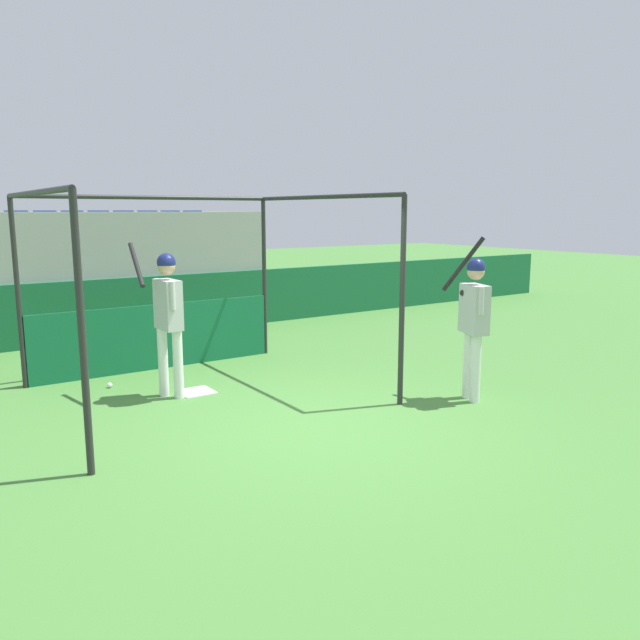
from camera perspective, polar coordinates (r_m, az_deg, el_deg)
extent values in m
plane|color=#477F38|center=(7.21, -0.38, -9.93)|extent=(60.00, 60.00, 0.00)
cube|color=#196038|center=(12.72, -16.54, 1.12)|extent=(24.00, 0.12, 1.18)
cube|color=#9E9E99|center=(13.85, -18.27, 4.33)|extent=(5.95, 2.40, 2.43)
cube|color=navy|center=(12.63, -26.89, 3.32)|extent=(0.45, 0.40, 0.10)
cube|color=navy|center=(12.78, -27.08, 4.42)|extent=(0.45, 0.06, 0.40)
cube|color=navy|center=(12.71, -24.43, 3.54)|extent=(0.45, 0.40, 0.10)
cube|color=navy|center=(12.86, -24.65, 4.63)|extent=(0.45, 0.06, 0.40)
cube|color=navy|center=(12.81, -22.01, 3.75)|extent=(0.45, 0.40, 0.10)
cube|color=navy|center=(12.97, -22.25, 4.83)|extent=(0.45, 0.06, 0.40)
cube|color=navy|center=(12.94, -19.63, 3.95)|extent=(0.45, 0.40, 0.10)
cube|color=navy|center=(13.09, -19.89, 5.02)|extent=(0.45, 0.06, 0.40)
cube|color=navy|center=(13.08, -17.30, 4.14)|extent=(0.45, 0.40, 0.10)
cube|color=navy|center=(13.24, -17.58, 5.19)|extent=(0.45, 0.06, 0.40)
cube|color=navy|center=(13.25, -15.02, 4.32)|extent=(0.45, 0.40, 0.10)
cube|color=navy|center=(13.40, -15.32, 5.36)|extent=(0.45, 0.06, 0.40)
cube|color=navy|center=(13.44, -12.80, 4.49)|extent=(0.45, 0.40, 0.10)
cube|color=navy|center=(13.59, -13.12, 5.51)|extent=(0.45, 0.06, 0.40)
cube|color=navy|center=(13.65, -10.65, 4.65)|extent=(0.45, 0.40, 0.10)
cube|color=navy|center=(13.80, -10.98, 5.65)|extent=(0.45, 0.06, 0.40)
cube|color=navy|center=(13.88, -8.56, 4.79)|extent=(0.45, 0.40, 0.10)
cube|color=navy|center=(14.02, -8.91, 5.78)|extent=(0.45, 0.06, 0.40)
cube|color=navy|center=(13.46, -25.15, 5.52)|extent=(0.45, 0.40, 0.10)
cube|color=navy|center=(13.63, -25.34, 6.51)|extent=(0.45, 0.06, 0.40)
cube|color=navy|center=(13.56, -22.85, 5.70)|extent=(0.45, 0.40, 0.10)
cube|color=navy|center=(13.72, -23.07, 6.69)|extent=(0.45, 0.06, 0.40)
cube|color=navy|center=(13.68, -20.59, 5.88)|extent=(0.45, 0.40, 0.10)
cube|color=navy|center=(13.84, -20.82, 6.86)|extent=(0.45, 0.06, 0.40)
cube|color=navy|center=(13.82, -18.36, 6.04)|extent=(0.45, 0.40, 0.10)
cube|color=navy|center=(13.98, -18.62, 7.01)|extent=(0.45, 0.06, 0.40)
cube|color=navy|center=(13.98, -16.19, 6.19)|extent=(0.45, 0.40, 0.10)
cube|color=navy|center=(14.14, -16.46, 7.15)|extent=(0.45, 0.06, 0.40)
cube|color=navy|center=(14.16, -14.06, 6.33)|extent=(0.45, 0.40, 0.10)
cube|color=navy|center=(14.31, -14.35, 7.28)|extent=(0.45, 0.06, 0.40)
cube|color=navy|center=(14.36, -11.99, 6.46)|extent=(0.45, 0.40, 0.10)
cube|color=navy|center=(14.51, -12.29, 7.39)|extent=(0.45, 0.06, 0.40)
cube|color=navy|center=(14.57, -9.98, 6.57)|extent=(0.45, 0.40, 0.10)
cube|color=navy|center=(14.73, -10.29, 7.49)|extent=(0.45, 0.06, 0.40)
cube|color=navy|center=(14.23, -25.79, 7.28)|extent=(0.45, 0.40, 0.10)
cube|color=navy|center=(14.41, -25.97, 8.20)|extent=(0.45, 0.06, 0.40)
cube|color=navy|center=(14.33, -23.61, 7.44)|extent=(0.45, 0.40, 0.10)
cube|color=navy|center=(14.50, -23.80, 8.36)|extent=(0.45, 0.06, 0.40)
cube|color=navy|center=(14.44, -21.45, 7.60)|extent=(0.45, 0.40, 0.10)
cube|color=navy|center=(14.61, -21.67, 8.51)|extent=(0.45, 0.06, 0.40)
cube|color=navy|center=(14.57, -19.33, 7.74)|extent=(0.45, 0.40, 0.10)
cube|color=navy|center=(14.74, -19.56, 8.64)|extent=(0.45, 0.06, 0.40)
cube|color=navy|center=(14.72, -17.24, 7.87)|extent=(0.45, 0.40, 0.10)
cube|color=navy|center=(14.89, -17.49, 8.76)|extent=(0.45, 0.06, 0.40)
cube|color=navy|center=(14.89, -15.20, 7.99)|extent=(0.45, 0.40, 0.10)
cube|color=navy|center=(15.06, -15.47, 8.87)|extent=(0.45, 0.06, 0.40)
cube|color=navy|center=(15.08, -13.21, 8.09)|extent=(0.45, 0.40, 0.10)
cube|color=navy|center=(15.25, -13.49, 8.96)|extent=(0.45, 0.06, 0.40)
cube|color=navy|center=(15.29, -11.27, 8.18)|extent=(0.45, 0.40, 0.10)
cube|color=navy|center=(15.45, -11.56, 9.05)|extent=(0.45, 0.06, 0.40)
cylinder|color=#282828|center=(6.06, -20.92, -1.45)|extent=(0.07, 0.07, 2.65)
cylinder|color=#282828|center=(7.86, 7.52, 1.61)|extent=(0.07, 0.07, 2.65)
cylinder|color=#282828|center=(9.50, -25.90, 2.13)|extent=(0.07, 0.07, 2.65)
cylinder|color=#282828|center=(10.74, -5.11, 3.88)|extent=(0.07, 0.07, 2.65)
cylinder|color=#282828|center=(7.69, -24.66, 10.53)|extent=(0.06, 3.53, 0.06)
cylinder|color=#282828|center=(9.17, 0.23, 11.18)|extent=(0.06, 3.53, 0.06)
cylinder|color=#282828|center=(9.89, -15.22, 10.75)|extent=(3.85, 0.06, 0.06)
cube|color=#14663D|center=(10.06, -14.63, -1.50)|extent=(3.78, 0.03, 1.02)
cube|color=white|center=(8.76, -11.23, -6.46)|extent=(0.44, 0.44, 0.02)
cylinder|color=white|center=(8.45, -12.85, -3.95)|extent=(0.14, 0.14, 0.92)
cylinder|color=white|center=(8.59, -14.15, -3.77)|extent=(0.14, 0.14, 0.92)
cube|color=#B7B7B7|center=(8.37, -13.72, 1.37)|extent=(0.24, 0.47, 0.65)
sphere|color=tan|center=(8.31, -13.86, 4.78)|extent=(0.23, 0.23, 0.23)
sphere|color=navy|center=(8.31, -13.88, 5.14)|extent=(0.24, 0.24, 0.24)
cylinder|color=#B7B7B7|center=(8.11, -13.34, 2.17)|extent=(0.07, 0.07, 0.36)
cylinder|color=#B7B7B7|center=(8.56, -14.66, 2.51)|extent=(0.07, 0.07, 0.36)
cylinder|color=black|center=(8.45, -16.45, 4.89)|extent=(0.15, 0.74, 0.54)
sphere|color=black|center=(8.54, -14.05, 3.39)|extent=(0.08, 0.08, 0.08)
cylinder|color=white|center=(8.31, 14.03, -4.32)|extent=(0.17, 0.17, 0.89)
cylinder|color=white|center=(8.48, 13.39, -4.01)|extent=(0.17, 0.17, 0.89)
cube|color=#B7B7B7|center=(8.25, 13.93, 0.98)|extent=(0.36, 0.49, 0.63)
sphere|color=tan|center=(8.19, 14.07, 4.35)|extent=(0.22, 0.22, 0.22)
sphere|color=navy|center=(8.18, 14.08, 4.70)|extent=(0.23, 0.23, 0.23)
cylinder|color=#B7B7B7|center=(8.01, 14.51, 1.72)|extent=(0.09, 0.09, 0.35)
cylinder|color=#B7B7B7|center=(8.41, 12.97, 2.17)|extent=(0.09, 0.09, 0.35)
cylinder|color=black|center=(8.50, 12.96, 5.00)|extent=(0.43, 0.42, 0.74)
sphere|color=black|center=(8.29, 12.94, 2.43)|extent=(0.08, 0.08, 0.08)
sphere|color=white|center=(9.29, -18.68, -5.67)|extent=(0.07, 0.07, 0.07)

